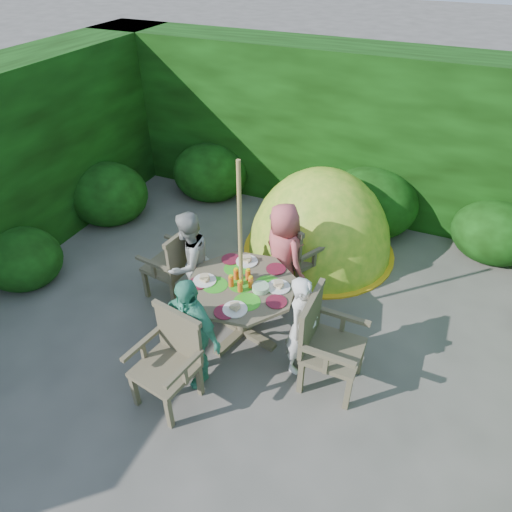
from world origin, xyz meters
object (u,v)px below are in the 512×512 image
at_px(garden_chair_right, 325,342).
at_px(child_right, 302,326).
at_px(child_back, 283,254).
at_px(garden_chair_back, 295,253).
at_px(parasol_pole, 241,258).
at_px(garden_chair_left, 174,263).
at_px(child_left, 189,263).
at_px(patio_table, 242,293).
at_px(child_front, 191,332).
at_px(garden_chair_front, 170,359).
at_px(dome_tent, 318,251).

distance_m(garden_chair_right, child_right, 0.29).
xyz_separation_m(garden_chair_right, child_back, (-0.86, 1.06, 0.12)).
height_order(garden_chair_back, child_right, child_right).
relative_size(parasol_pole, garden_chair_left, 2.26).
bearing_deg(parasol_pole, child_left, 166.00).
bearing_deg(garden_chair_left, patio_table, 83.02).
xyz_separation_m(parasol_pole, child_left, (-0.78, 0.19, -0.44)).
distance_m(child_back, child_front, 1.60).
relative_size(child_right, child_front, 0.91).
distance_m(parasol_pole, child_back, 0.91).
height_order(child_right, child_left, child_left).
height_order(garden_chair_front, dome_tent, dome_tent).
xyz_separation_m(patio_table, dome_tent, (0.32, 1.94, -0.62)).
height_order(child_left, child_front, child_left).
distance_m(garden_chair_left, garden_chair_front, 1.55).
relative_size(patio_table, dome_tent, 0.60).
distance_m(garden_chair_front, child_front, 0.32).
bearing_deg(child_back, child_front, 109.64).
bearing_deg(dome_tent, garden_chair_left, -146.28).
bearing_deg(garden_chair_left, garden_chair_right, 82.67).
relative_size(garden_chair_back, child_front, 0.75).
xyz_separation_m(parasol_pole, child_right, (0.78, -0.19, -0.51)).
height_order(garden_chair_front, child_front, child_front).
relative_size(garden_chair_right, child_left, 0.79).
relative_size(garden_chair_right, dome_tent, 0.41).
bearing_deg(child_back, parasol_pole, 109.64).
relative_size(garden_chair_left, garden_chair_front, 0.99).
height_order(garden_chair_front, child_left, child_left).
distance_m(parasol_pole, garden_chair_right, 1.22).
height_order(patio_table, child_left, child_left).
distance_m(patio_table, child_left, 0.81).
relative_size(garden_chair_left, child_left, 0.74).
height_order(child_back, dome_tent, child_back).
xyz_separation_m(garden_chair_front, child_left, (-0.51, 1.25, 0.14)).
bearing_deg(garden_chair_front, child_front, 85.02).
xyz_separation_m(parasol_pole, child_back, (0.19, 0.78, -0.42)).
xyz_separation_m(parasol_pole, garden_chair_right, (1.05, -0.28, -0.54)).
distance_m(garden_chair_right, child_front, 1.34).
height_order(garden_chair_right, child_back, child_back).
relative_size(child_right, child_back, 0.88).
distance_m(garden_chair_front, dome_tent, 3.11).
bearing_deg(garden_chair_back, child_back, 107.70).
xyz_separation_m(parasol_pole, garden_chair_left, (-1.06, 0.27, -0.58)).
height_order(patio_table, parasol_pole, parasol_pole).
distance_m(patio_table, child_front, 0.80).
bearing_deg(child_right, garden_chair_left, 87.23).
height_order(garden_chair_left, child_right, child_right).
distance_m(garden_chair_back, child_right, 1.37).
height_order(garden_chair_left, garden_chair_front, garden_chair_front).
height_order(parasol_pole, child_front, parasol_pole).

